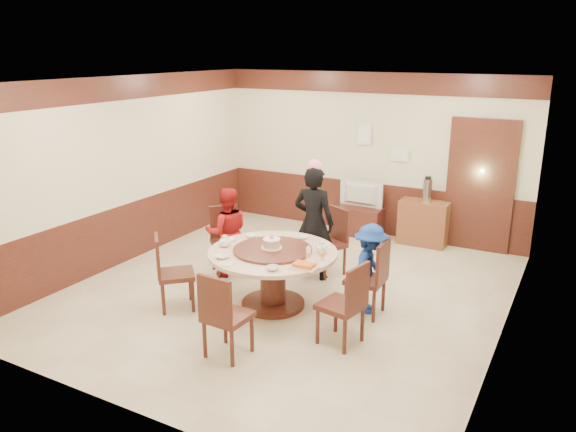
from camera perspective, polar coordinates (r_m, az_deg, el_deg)
The scene contains 31 objects.
room at distance 7.36m, azimuth 0.07°, elevation 0.09°, with size 6.00×6.04×2.84m.
banquet_table at distance 7.10m, azimuth -1.55°, elevation -5.20°, with size 1.62×1.62×0.78m.
chair_0 at distance 7.05m, azimuth 8.02°, elevation -7.55°, with size 0.45×0.44×0.97m.
chair_1 at distance 8.22m, azimuth 4.13°, elevation -3.83°, with size 0.59×0.59×0.97m.
chair_2 at distance 8.31m, azimuth -6.16°, elevation -3.66°, with size 0.62×0.62×0.97m.
chair_3 at distance 7.28m, azimuth -11.42°, elevation -6.92°, with size 0.62×0.62×0.97m.
chair_4 at distance 6.13m, azimuth -6.23°, elevation -11.40°, with size 0.46×0.47×0.97m.
chair_5 at distance 6.36m, azimuth 5.51°, elevation -10.29°, with size 0.52×0.51×0.97m.
person_standing at distance 7.91m, azimuth 2.63°, elevation -0.70°, with size 0.60×0.39×1.64m, color black.
person_red at distance 8.09m, azimuth -6.19°, elevation -1.63°, with size 0.63×0.49×1.30m, color #A81618.
person_blue at distance 7.02m, azimuth 8.32°, elevation -5.33°, with size 0.74×0.42×1.14m, color navy.
birthday_cake at distance 7.02m, azimuth -1.67°, elevation -2.78°, with size 0.27×0.27×0.19m.
teapot_left at distance 7.20m, azimuth -6.44°, elevation -2.65°, with size 0.17×0.15×0.13m, color white.
teapot_right at distance 6.94m, azimuth 3.44°, elevation -3.31°, with size 0.17×0.15×0.13m, color white.
bowl_0 at distance 7.54m, azimuth -3.79°, elevation -2.01°, with size 0.15×0.15×0.04m, color white.
bowl_1 at distance 6.43m, azimuth -1.56°, elevation -5.32°, with size 0.15×0.15×0.05m, color white.
bowl_2 at distance 6.82m, azimuth -6.70°, elevation -4.12°, with size 0.16×0.16×0.04m, color white.
bowl_3 at distance 6.59m, azimuth 2.42°, elevation -4.80°, with size 0.12×0.12×0.04m, color white.
bowl_4 at distance 7.42m, azimuth -5.88°, elevation -2.39°, with size 0.14×0.14×0.03m, color white.
bowl_5 at distance 7.46m, azimuth 1.52°, elevation -2.15°, with size 0.14×0.14×0.05m, color white.
saucer_near at distance 6.64m, azimuth -6.26°, elevation -4.84°, with size 0.18×0.18×0.01m, color white.
saucer_far at distance 7.25m, azimuth 3.51°, elevation -2.90°, with size 0.18×0.18×0.01m, color white.
shrimp_platter at distance 6.47m, azimuth 1.64°, elevation -5.10°, with size 0.30×0.20×0.06m.
bottle_0 at distance 6.69m, azimuth 2.09°, elevation -3.88°, with size 0.06×0.06×0.16m, color white.
bottle_1 at distance 6.71m, azimuth 3.49°, elevation -3.87°, with size 0.06×0.06×0.16m, color white.
tv_stand at distance 10.01m, azimuth 7.16°, elevation -0.47°, with size 0.85×0.45×0.50m, color #471E16.
television at distance 9.88m, azimuth 7.26°, elevation 2.19°, with size 0.80×0.10×0.46m, color #969698.
side_cabinet at distance 9.67m, azimuth 13.61°, elevation -0.67°, with size 0.80×0.40×0.75m, color brown.
thermos at distance 9.51m, azimuth 13.97°, elevation 2.56°, with size 0.15×0.15×0.38m, color silver.
notice_left at distance 9.88m, azimuth 7.76°, elevation 8.21°, with size 0.25×0.00×0.35m, color white.
notice_right at distance 9.72m, azimuth 11.28°, elevation 6.11°, with size 0.30×0.00×0.22m, color white.
Camera 1 is at (3.37, -6.18, 3.18)m, focal length 35.00 mm.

